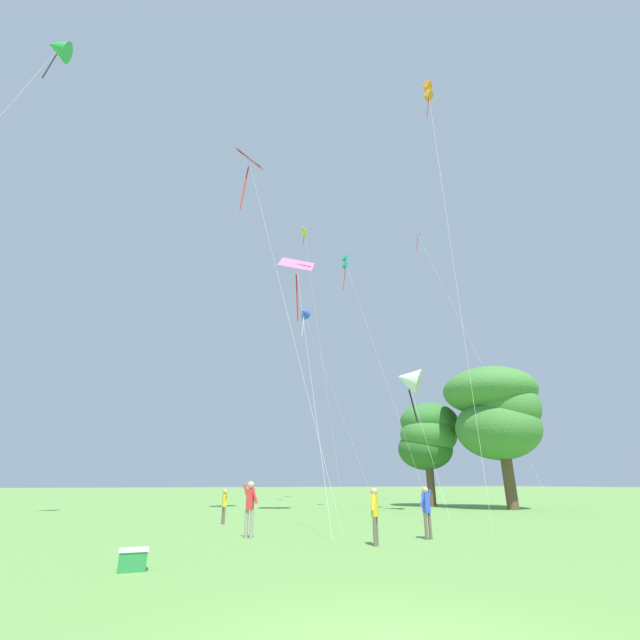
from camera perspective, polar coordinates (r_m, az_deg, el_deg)
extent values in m
cube|color=pink|center=(30.32, -3.15, 7.46)|extent=(2.83, 1.88, 1.73)
cylinder|color=#3F382D|center=(30.32, -3.15, 7.46)|extent=(1.82, 1.10, 0.62)
cylinder|color=red|center=(29.40, -3.07, 3.06)|extent=(0.43, 0.44, 3.32)
cylinder|color=silver|center=(21.93, -1.64, -4.39)|extent=(2.23, 11.22, 15.96)
cone|color=white|center=(31.07, 11.68, -7.73)|extent=(2.76, 2.73, 2.26)
cylinder|color=black|center=(30.64, 12.30, -11.04)|extent=(0.37, 0.49, 2.20)
cylinder|color=silver|center=(27.48, 13.93, -15.16)|extent=(1.97, 5.79, 8.44)
cube|color=orange|center=(35.06, 14.16, 27.96)|extent=(0.78, 0.79, 0.64)
cube|color=orange|center=(34.44, 14.29, 27.04)|extent=(0.78, 0.79, 0.64)
cylinder|color=#3F382D|center=(34.75, 14.23, 27.50)|extent=(0.04, 0.04, 1.20)
cylinder|color=red|center=(33.74, 14.19, 25.86)|extent=(0.30, 0.32, 1.73)
cylinder|color=silver|center=(23.64, 16.92, 10.30)|extent=(3.64, 4.83, 27.28)
cube|color=red|center=(34.22, -9.44, 20.47)|extent=(2.43, 2.15, 1.75)
cylinder|color=#3F382D|center=(34.22, -9.44, 20.47)|extent=(1.96, 0.41, 0.66)
cylinder|color=red|center=(32.52, -10.05, 17.01)|extent=(0.46, 0.11, 3.76)
cylinder|color=silver|center=(23.76, -5.38, 4.80)|extent=(2.76, 9.61, 24.04)
cube|color=purple|center=(48.62, 12.86, 11.19)|extent=(1.07, 0.62, 0.79)
cylinder|color=#3F382D|center=(48.62, 12.86, 11.19)|extent=(0.91, 0.29, 0.32)
cylinder|color=red|center=(48.06, 12.80, 9.90)|extent=(0.22, 0.36, 1.69)
cylinder|color=silver|center=(39.10, 19.17, -2.17)|extent=(0.41, 11.07, 27.07)
cube|color=yellow|center=(46.61, -2.10, 11.59)|extent=(0.90, 1.40, 1.04)
cylinder|color=#3F382D|center=(46.61, -2.10, 11.59)|extent=(0.74, 0.59, 0.57)
cylinder|color=black|center=(45.88, -2.20, 10.60)|extent=(0.33, 0.39, 1.35)
cylinder|color=silver|center=(39.38, 0.07, -3.77)|extent=(2.01, 4.35, 26.69)
cone|color=blue|center=(55.42, -2.15, 0.98)|extent=(1.99, 1.99, 1.62)
cylinder|color=silver|center=(54.64, -2.30, -0.83)|extent=(0.39, 0.24, 2.68)
cylinder|color=silver|center=(48.24, 1.79, -9.67)|extent=(3.64, 10.26, 22.26)
cone|color=green|center=(34.46, -31.51, 28.50)|extent=(1.38, 1.34, 1.54)
cylinder|color=black|center=(33.30, -32.37, 26.69)|extent=(0.36, 0.24, 2.20)
cube|color=teal|center=(35.37, 3.39, 8.25)|extent=(0.49, 0.49, 0.50)
cube|color=teal|center=(35.06, 3.41, 7.31)|extent=(0.49, 0.49, 0.50)
cylinder|color=#3F382D|center=(35.21, 3.40, 7.78)|extent=(0.03, 0.03, 0.94)
cylinder|color=red|center=(34.70, 3.27, 5.61)|extent=(0.13, 0.45, 1.97)
cylinder|color=silver|center=(30.19, 8.17, -6.27)|extent=(2.69, 5.19, 18.53)
cylinder|color=#665B4C|center=(16.35, 14.45, -25.04)|extent=(0.11, 0.11, 0.81)
cylinder|color=#665B4C|center=(16.25, 13.94, -25.11)|extent=(0.11, 0.11, 0.81)
cube|color=blue|center=(16.26, 13.96, -22.60)|extent=(0.22, 0.20, 0.61)
cylinder|color=blue|center=(16.33, 14.28, -22.03)|extent=(0.28, 0.10, 0.57)
cylinder|color=blue|center=(16.17, 13.53, -22.10)|extent=(0.28, 0.10, 0.57)
sphere|color=tan|center=(16.24, 13.82, -21.14)|extent=(0.22, 0.22, 0.22)
cylinder|color=gray|center=(16.32, -9.79, -25.21)|extent=(0.12, 0.12, 0.89)
cylinder|color=gray|center=(16.25, -9.12, -25.27)|extent=(0.12, 0.12, 0.89)
cube|color=red|center=(16.24, -9.28, -22.49)|extent=(0.30, 0.30, 0.67)
cylinder|color=red|center=(16.29, -9.73, -21.87)|extent=(0.29, 0.25, 0.63)
cylinder|color=red|center=(16.18, -8.76, -21.93)|extent=(0.29, 0.25, 0.63)
sphere|color=tan|center=(16.23, -9.18, -20.88)|extent=(0.25, 0.25, 0.25)
cylinder|color=#665B4C|center=(21.82, -12.67, -24.08)|extent=(0.10, 0.10, 0.73)
cylinder|color=#665B4C|center=(21.96, -12.83, -24.05)|extent=(0.10, 0.10, 0.73)
cube|color=yellow|center=(21.86, -12.61, -22.40)|extent=(0.20, 0.21, 0.55)
cylinder|color=yellow|center=(21.75, -12.46, -22.06)|extent=(0.12, 0.26, 0.51)
cylinder|color=yellow|center=(21.96, -12.70, -22.02)|extent=(0.12, 0.26, 0.51)
sphere|color=tan|center=(21.85, -12.53, -21.42)|extent=(0.20, 0.20, 0.20)
cylinder|color=#665B4C|center=(14.48, 7.53, -26.10)|extent=(0.11, 0.11, 0.80)
cylinder|color=#665B4C|center=(14.33, 7.32, -26.17)|extent=(0.11, 0.11, 0.80)
cube|color=yellow|center=(14.36, 7.29, -23.36)|extent=(0.27, 0.27, 0.60)
cylinder|color=yellow|center=(14.47, 7.41, -22.74)|extent=(0.25, 0.25, 0.56)
cylinder|color=yellow|center=(14.23, 7.10, -22.78)|extent=(0.25, 0.25, 0.56)
sphere|color=tan|center=(14.34, 7.21, -21.72)|extent=(0.22, 0.22, 0.22)
cylinder|color=brown|center=(35.41, 23.41, -15.67)|extent=(0.79, 0.79, 7.95)
ellipsoid|color=#427F38|center=(35.64, 22.60, -13.22)|extent=(6.12, 6.12, 4.50)
ellipsoid|color=#427F38|center=(35.61, 23.54, -10.74)|extent=(4.91, 4.91, 4.06)
ellipsoid|color=#427F38|center=(36.13, 21.64, -8.80)|extent=(6.96, 6.96, 3.58)
cylinder|color=brown|center=(37.77, 14.35, -18.23)|extent=(0.62, 0.62, 6.22)
ellipsoid|color=#2D6628|center=(38.09, 13.85, -16.40)|extent=(4.45, 4.45, 3.24)
ellipsoid|color=#427F38|center=(37.98, 14.27, -14.65)|extent=(4.65, 4.65, 3.39)
ellipsoid|color=#387533|center=(38.34, 14.30, -13.01)|extent=(4.81, 4.81, 3.15)
cube|color=#2D8C47|center=(11.20, -23.71, -27.37)|extent=(0.56, 0.36, 0.38)
cube|color=white|center=(11.18, -23.53, -26.26)|extent=(0.60, 0.40, 0.06)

